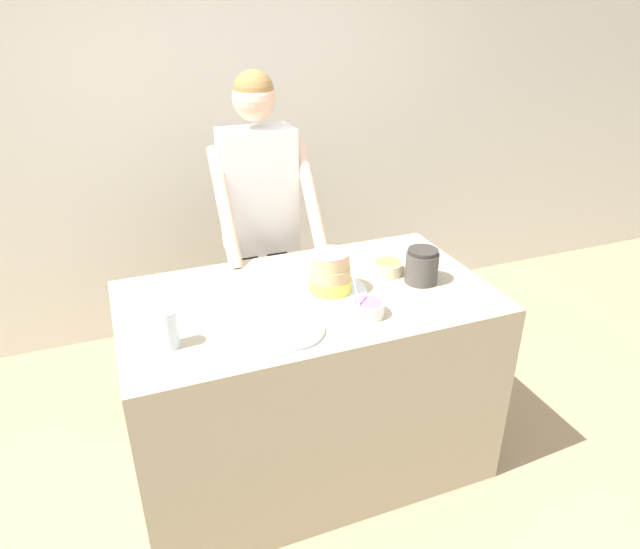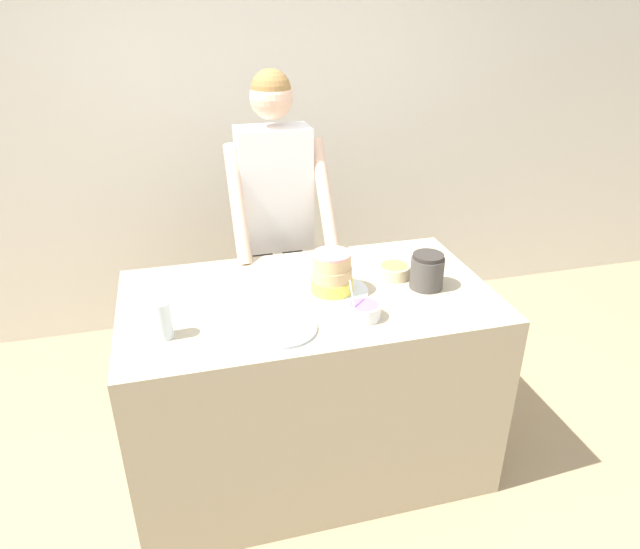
{
  "view_description": "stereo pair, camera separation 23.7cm",
  "coord_description": "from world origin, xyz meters",
  "px_view_note": "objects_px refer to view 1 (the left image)",
  "views": [
    {
      "loc": [
        -0.72,
        -1.58,
        2.1
      ],
      "look_at": [
        0.04,
        0.4,
        1.04
      ],
      "focal_mm": 32.0,
      "sensor_mm": 36.0,
      "label": 1
    },
    {
      "loc": [
        -0.5,
        -1.65,
        2.1
      ],
      "look_at": [
        0.04,
        0.4,
        1.04
      ],
      "focal_mm": 32.0,
      "sensor_mm": 36.0,
      "label": 2
    }
  ],
  "objects_px": {
    "person_baker": "(260,207)",
    "frosting_bowl_purple": "(368,308)",
    "cake": "(330,275)",
    "frosting_bowl_olive": "(388,267)",
    "drinking_glass": "(168,329)",
    "ceramic_plate": "(288,331)",
    "stoneware_jar": "(422,266)"
  },
  "relations": [
    {
      "from": "frosting_bowl_olive",
      "to": "stoneware_jar",
      "type": "height_order",
      "value": "stoneware_jar"
    },
    {
      "from": "person_baker",
      "to": "frosting_bowl_olive",
      "type": "distance_m",
      "value": 0.78
    },
    {
      "from": "person_baker",
      "to": "frosting_bowl_purple",
      "type": "xyz_separation_m",
      "value": [
        0.17,
        -0.96,
        -0.13
      ]
    },
    {
      "from": "person_baker",
      "to": "frosting_bowl_purple",
      "type": "bearing_deg",
      "value": -80.23
    },
    {
      "from": "cake",
      "to": "frosting_bowl_purple",
      "type": "relative_size",
      "value": 1.98
    },
    {
      "from": "person_baker",
      "to": "cake",
      "type": "relative_size",
      "value": 5.55
    },
    {
      "from": "frosting_bowl_purple",
      "to": "cake",
      "type": "bearing_deg",
      "value": 105.6
    },
    {
      "from": "frosting_bowl_olive",
      "to": "stoneware_jar",
      "type": "distance_m",
      "value": 0.17
    },
    {
      "from": "cake",
      "to": "ceramic_plate",
      "type": "height_order",
      "value": "cake"
    },
    {
      "from": "person_baker",
      "to": "frosting_bowl_purple",
      "type": "distance_m",
      "value": 0.98
    },
    {
      "from": "drinking_glass",
      "to": "ceramic_plate",
      "type": "bearing_deg",
      "value": -8.35
    },
    {
      "from": "stoneware_jar",
      "to": "person_baker",
      "type": "bearing_deg",
      "value": 123.43
    },
    {
      "from": "frosting_bowl_purple",
      "to": "ceramic_plate",
      "type": "xyz_separation_m",
      "value": [
        -0.34,
        -0.01,
        -0.03
      ]
    },
    {
      "from": "cake",
      "to": "drinking_glass",
      "type": "relative_size",
      "value": 2.13
    },
    {
      "from": "frosting_bowl_olive",
      "to": "frosting_bowl_purple",
      "type": "height_order",
      "value": "frosting_bowl_purple"
    },
    {
      "from": "cake",
      "to": "frosting_bowl_purple",
      "type": "distance_m",
      "value": 0.25
    },
    {
      "from": "drinking_glass",
      "to": "ceramic_plate",
      "type": "relative_size",
      "value": 0.54
    },
    {
      "from": "ceramic_plate",
      "to": "stoneware_jar",
      "type": "relative_size",
      "value": 1.77
    },
    {
      "from": "frosting_bowl_olive",
      "to": "ceramic_plate",
      "type": "bearing_deg",
      "value": -151.7
    },
    {
      "from": "frosting_bowl_olive",
      "to": "ceramic_plate",
      "type": "relative_size",
      "value": 0.52
    },
    {
      "from": "person_baker",
      "to": "stoneware_jar",
      "type": "bearing_deg",
      "value": -56.57
    },
    {
      "from": "frosting_bowl_olive",
      "to": "ceramic_plate",
      "type": "height_order",
      "value": "frosting_bowl_olive"
    },
    {
      "from": "person_baker",
      "to": "frosting_bowl_olive",
      "type": "height_order",
      "value": "person_baker"
    },
    {
      "from": "person_baker",
      "to": "frosting_bowl_olive",
      "type": "bearing_deg",
      "value": -57.47
    },
    {
      "from": "stoneware_jar",
      "to": "ceramic_plate",
      "type": "bearing_deg",
      "value": -164.78
    },
    {
      "from": "frosting_bowl_olive",
      "to": "stoneware_jar",
      "type": "relative_size",
      "value": 0.92
    },
    {
      "from": "frosting_bowl_purple",
      "to": "ceramic_plate",
      "type": "distance_m",
      "value": 0.34
    },
    {
      "from": "frosting_bowl_purple",
      "to": "drinking_glass",
      "type": "bearing_deg",
      "value": 175.74
    },
    {
      "from": "drinking_glass",
      "to": "frosting_bowl_purple",
      "type": "bearing_deg",
      "value": -4.26
    },
    {
      "from": "frosting_bowl_purple",
      "to": "stoneware_jar",
      "type": "distance_m",
      "value": 0.4
    },
    {
      "from": "person_baker",
      "to": "cake",
      "type": "height_order",
      "value": "person_baker"
    },
    {
      "from": "person_baker",
      "to": "frosting_bowl_purple",
      "type": "relative_size",
      "value": 10.97
    }
  ]
}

